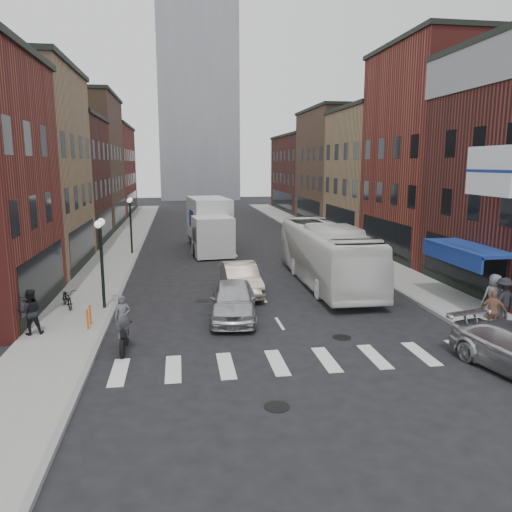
{
  "coord_description": "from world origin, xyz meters",
  "views": [
    {
      "loc": [
        -3.98,
        -18.31,
        6.51
      ],
      "look_at": [
        -0.41,
        4.74,
        2.16
      ],
      "focal_mm": 35.0,
      "sensor_mm": 36.0,
      "label": 1
    }
  ],
  "objects_px": {
    "streetlamp_far": "(130,215)",
    "motorcycle_rider": "(123,325)",
    "transit_bus": "(326,254)",
    "streetlamp_near": "(101,247)",
    "bike_rack": "(89,317)",
    "box_truck": "(210,225)",
    "sedan_left_far": "(240,279)",
    "parked_bicycle": "(67,298)",
    "ped_right_b": "(493,311)",
    "billboard_sign": "(491,173)",
    "sedan_left_near": "(233,300)",
    "ped_right_a": "(503,299)",
    "ped_right_c": "(494,296)",
    "ped_left_solo": "(30,312)"
  },
  "relations": [
    {
      "from": "motorcycle_rider",
      "to": "ped_right_c",
      "type": "xyz_separation_m",
      "value": [
        14.85,
        1.07,
        0.14
      ]
    },
    {
      "from": "ped_right_c",
      "to": "billboard_sign",
      "type": "bearing_deg",
      "value": -58.55
    },
    {
      "from": "ped_right_a",
      "to": "sedan_left_far",
      "type": "bearing_deg",
      "value": -50.34
    },
    {
      "from": "streetlamp_far",
      "to": "parked_bicycle",
      "type": "distance_m",
      "value": 14.0
    },
    {
      "from": "parked_bicycle",
      "to": "sedan_left_far",
      "type": "bearing_deg",
      "value": -11.4
    },
    {
      "from": "box_truck",
      "to": "ped_right_b",
      "type": "distance_m",
      "value": 22.86
    },
    {
      "from": "bike_rack",
      "to": "motorcycle_rider",
      "type": "height_order",
      "value": "motorcycle_rider"
    },
    {
      "from": "sedan_left_far",
      "to": "ped_left_solo",
      "type": "bearing_deg",
      "value": -150.79
    },
    {
      "from": "streetlamp_far",
      "to": "ped_right_c",
      "type": "xyz_separation_m",
      "value": [
        16.24,
        -18.07,
        -1.82
      ]
    },
    {
      "from": "streetlamp_far",
      "to": "motorcycle_rider",
      "type": "distance_m",
      "value": 19.29
    },
    {
      "from": "billboard_sign",
      "to": "parked_bicycle",
      "type": "xyz_separation_m",
      "value": [
        -17.61,
        3.79,
        -5.56
      ]
    },
    {
      "from": "billboard_sign",
      "to": "streetlamp_far",
      "type": "bearing_deg",
      "value": 132.41
    },
    {
      "from": "motorcycle_rider",
      "to": "ped_right_b",
      "type": "xyz_separation_m",
      "value": [
        13.76,
        -0.48,
        0.03
      ]
    },
    {
      "from": "transit_bus",
      "to": "parked_bicycle",
      "type": "relative_size",
      "value": 7.27
    },
    {
      "from": "billboard_sign",
      "to": "box_truck",
      "type": "relative_size",
      "value": 0.4
    },
    {
      "from": "bike_rack",
      "to": "parked_bicycle",
      "type": "distance_m",
      "value": 3.31
    },
    {
      "from": "transit_bus",
      "to": "billboard_sign",
      "type": "bearing_deg",
      "value": -55.24
    },
    {
      "from": "parked_bicycle",
      "to": "billboard_sign",
      "type": "bearing_deg",
      "value": -35.58
    },
    {
      "from": "ped_right_a",
      "to": "box_truck",
      "type": "bearing_deg",
      "value": -78.98
    },
    {
      "from": "transit_bus",
      "to": "sedan_left_near",
      "type": "height_order",
      "value": "transit_bus"
    },
    {
      "from": "billboard_sign",
      "to": "parked_bicycle",
      "type": "relative_size",
      "value": 2.28
    },
    {
      "from": "bike_rack",
      "to": "sedan_left_far",
      "type": "xyz_separation_m",
      "value": [
        6.59,
        4.7,
        0.23
      ]
    },
    {
      "from": "ped_left_solo",
      "to": "transit_bus",
      "type": "bearing_deg",
      "value": -167.76
    },
    {
      "from": "sedan_left_far",
      "to": "ped_right_b",
      "type": "height_order",
      "value": "ped_right_b"
    },
    {
      "from": "billboard_sign",
      "to": "sedan_left_far",
      "type": "height_order",
      "value": "billboard_sign"
    },
    {
      "from": "sedan_left_near",
      "to": "transit_bus",
      "type": "bearing_deg",
      "value": 50.78
    },
    {
      "from": "ped_left_solo",
      "to": "sedan_left_far",
      "type": "bearing_deg",
      "value": -162.86
    },
    {
      "from": "streetlamp_far",
      "to": "box_truck",
      "type": "xyz_separation_m",
      "value": [
        5.72,
        1.18,
        -0.99
      ]
    },
    {
      "from": "streetlamp_near",
      "to": "ped_right_b",
      "type": "distance_m",
      "value": 16.27
    },
    {
      "from": "ped_left_solo",
      "to": "motorcycle_rider",
      "type": "bearing_deg",
      "value": 137.73
    },
    {
      "from": "streetlamp_near",
      "to": "parked_bicycle",
      "type": "distance_m",
      "value": 2.86
    },
    {
      "from": "ped_right_a",
      "to": "ped_right_c",
      "type": "height_order",
      "value": "ped_right_c"
    },
    {
      "from": "ped_left_solo",
      "to": "ped_right_a",
      "type": "relative_size",
      "value": 0.96
    },
    {
      "from": "ped_right_c",
      "to": "motorcycle_rider",
      "type": "bearing_deg",
      "value": 11.85
    },
    {
      "from": "transit_bus",
      "to": "streetlamp_near",
      "type": "bearing_deg",
      "value": -162.07
    },
    {
      "from": "sedan_left_far",
      "to": "ped_right_c",
      "type": "bearing_deg",
      "value": -33.71
    },
    {
      "from": "streetlamp_far",
      "to": "ped_right_c",
      "type": "height_order",
      "value": "streetlamp_far"
    },
    {
      "from": "ped_right_c",
      "to": "box_truck",
      "type": "bearing_deg",
      "value": -53.63
    },
    {
      "from": "streetlamp_far",
      "to": "bike_rack",
      "type": "relative_size",
      "value": 5.14
    },
    {
      "from": "transit_bus",
      "to": "sedan_left_far",
      "type": "bearing_deg",
      "value": -162.42
    },
    {
      "from": "motorcycle_rider",
      "to": "ped_left_solo",
      "type": "relative_size",
      "value": 1.16
    },
    {
      "from": "transit_bus",
      "to": "ped_right_a",
      "type": "relative_size",
      "value": 6.51
    },
    {
      "from": "parked_bicycle",
      "to": "ped_left_solo",
      "type": "bearing_deg",
      "value": -122.7
    },
    {
      "from": "parked_bicycle",
      "to": "ped_right_a",
      "type": "xyz_separation_m",
      "value": [
        18.03,
        -4.75,
        0.48
      ]
    },
    {
      "from": "billboard_sign",
      "to": "box_truck",
      "type": "height_order",
      "value": "billboard_sign"
    },
    {
      "from": "streetlamp_near",
      "to": "box_truck",
      "type": "xyz_separation_m",
      "value": [
        5.72,
        15.18,
        -0.99
      ]
    },
    {
      "from": "streetlamp_far",
      "to": "transit_bus",
      "type": "height_order",
      "value": "streetlamp_far"
    },
    {
      "from": "streetlamp_far",
      "to": "transit_bus",
      "type": "bearing_deg",
      "value": -42.98
    },
    {
      "from": "ped_right_c",
      "to": "sedan_left_far",
      "type": "bearing_deg",
      "value": -23.92
    },
    {
      "from": "streetlamp_far",
      "to": "sedan_left_far",
      "type": "relative_size",
      "value": 0.87
    }
  ]
}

